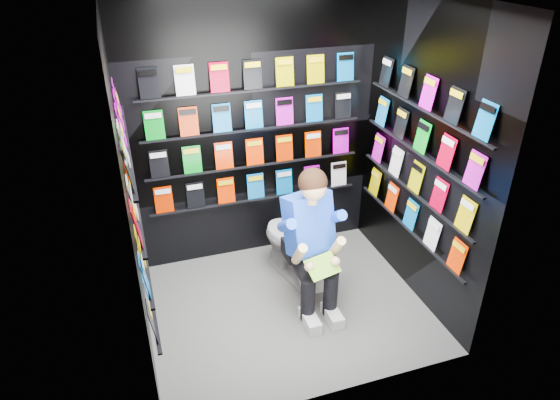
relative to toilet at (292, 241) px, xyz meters
name	(u,v)px	position (x,y,z in m)	size (l,w,h in m)	color
floor	(287,307)	(-0.22, -0.47, -0.37)	(2.40, 2.40, 0.00)	#555553
wall_back	(253,133)	(-0.22, 0.53, 0.93)	(2.40, 0.04, 2.60)	black
wall_front	(341,245)	(-0.22, -1.47, 0.93)	(2.40, 0.04, 2.60)	black
wall_left	(128,200)	(-1.42, -0.47, 0.93)	(0.04, 2.00, 2.60)	black
wall_right	(422,158)	(0.98, -0.47, 0.93)	(0.04, 2.00, 2.60)	black
comics_back	(254,134)	(-0.22, 0.50, 0.94)	(2.10, 0.06, 1.37)	red
comics_left	(133,199)	(-1.39, -0.47, 0.94)	(0.06, 1.70, 1.37)	red
comics_right	(419,157)	(0.95, -0.47, 0.94)	(0.06, 1.70, 1.37)	red
toilet	(292,241)	(0.00, 0.00, 0.00)	(0.42, 0.75, 0.73)	white
longbox	(309,267)	(0.11, -0.17, -0.21)	(0.23, 0.42, 0.32)	silver
longbox_lid	(309,251)	(0.11, -0.17, -0.03)	(0.25, 0.45, 0.03)	silver
reader	(308,224)	(0.00, -0.38, 0.42)	(0.54, 0.79, 1.46)	blue
held_comic	(323,266)	(0.00, -0.73, 0.21)	(0.28, 0.01, 0.20)	green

